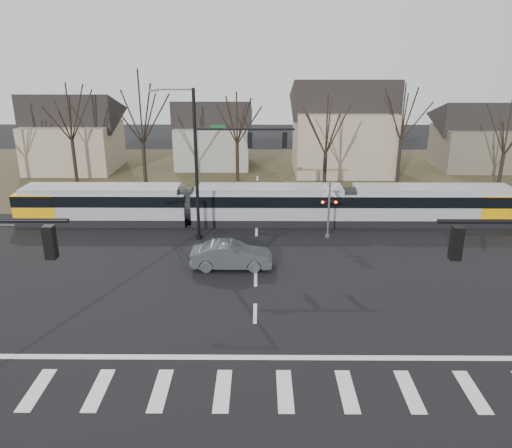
{
  "coord_description": "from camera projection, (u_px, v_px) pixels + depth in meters",
  "views": [
    {
      "loc": [
        0.2,
        -20.05,
        12.37
      ],
      "look_at": [
        0.0,
        9.0,
        2.3
      ],
      "focal_mm": 35.0,
      "sensor_mm": 36.0,
      "label": 1
    }
  ],
  "objects": [
    {
      "name": "tram",
      "position": [
        268.0,
        203.0,
        37.6
      ],
      "size": [
        37.46,
        2.78,
        2.84
      ],
      "color": "gray",
      "rests_on": "ground"
    },
    {
      "name": "rail_pair",
      "position": [
        257.0,
        223.0,
        37.91
      ],
      "size": [
        90.0,
        1.52,
        0.06
      ],
      "color": "#59595E",
      "rests_on": "ground"
    },
    {
      "name": "tree_row",
      "position": [
        279.0,
        136.0,
        45.91
      ],
      "size": [
        59.2,
        7.2,
        10.0
      ],
      "color": "black",
      "rests_on": "ground"
    },
    {
      "name": "crosswalk",
      "position": [
        254.0,
        390.0,
        19.21
      ],
      "size": [
        27.0,
        2.6,
        0.01
      ],
      "color": "silver",
      "rests_on": "ground"
    },
    {
      "name": "sedan",
      "position": [
        231.0,
        255.0,
        29.89
      ],
      "size": [
        1.72,
        4.85,
        1.6
      ],
      "primitive_type": "imported",
      "rotation": [
        0.0,
        0.0,
        1.57
      ],
      "color": "#3F4245",
      "rests_on": "ground"
    },
    {
      "name": "house_b",
      "position": [
        213.0,
        131.0,
        55.74
      ],
      "size": [
        8.64,
        7.56,
        7.65
      ],
      "color": "gray",
      "rests_on": "ground"
    },
    {
      "name": "signal_pole_far",
      "position": [
        220.0,
        158.0,
        32.95
      ],
      "size": [
        9.28,
        0.44,
        10.2
      ],
      "color": "black",
      "rests_on": "ground"
    },
    {
      "name": "house_d",
      "position": [
        476.0,
        132.0,
        54.61
      ],
      "size": [
        8.64,
        7.56,
        7.65
      ],
      "color": "brown",
      "rests_on": "ground"
    },
    {
      "name": "rail_crossing_signal",
      "position": [
        329.0,
        212.0,
        34.43
      ],
      "size": [
        1.08,
        0.36,
        4.0
      ],
      "color": "#59595B",
      "rests_on": "ground"
    },
    {
      "name": "ground",
      "position": [
        255.0,
        335.0,
        23.0
      ],
      "size": [
        140.0,
        140.0,
        0.0
      ],
      "primitive_type": "plane",
      "color": "black"
    },
    {
      "name": "grass_verge",
      "position": [
        257.0,
        174.0,
        53.23
      ],
      "size": [
        140.0,
        28.0,
        0.01
      ],
      "primitive_type": "cube",
      "color": "#38331E",
      "rests_on": "ground"
    },
    {
      "name": "house_a",
      "position": [
        72.0,
        129.0,
        53.78
      ],
      "size": [
        9.72,
        8.64,
        8.6
      ],
      "color": "gray",
      "rests_on": "ground"
    },
    {
      "name": "lane_dashes",
      "position": [
        257.0,
        222.0,
        38.11
      ],
      "size": [
        0.18,
        30.0,
        0.01
      ],
      "color": "silver",
      "rests_on": "ground"
    },
    {
      "name": "stop_line",
      "position": [
        254.0,
        357.0,
        21.29
      ],
      "size": [
        28.0,
        0.35,
        0.01
      ],
      "primitive_type": "cube",
      "color": "silver",
      "rests_on": "ground"
    },
    {
      "name": "house_c",
      "position": [
        343.0,
        123.0,
        52.4
      ],
      "size": [
        10.8,
        8.64,
        10.1
      ],
      "color": "gray",
      "rests_on": "ground"
    }
  ]
}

